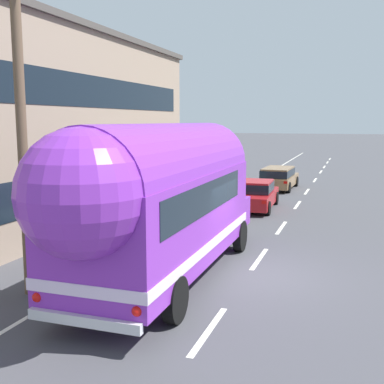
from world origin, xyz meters
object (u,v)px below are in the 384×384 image
at_px(utility_pole, 21,111).
at_px(car_lead, 254,194).
at_px(car_second, 278,177).
at_px(painted_bus, 160,197).

bearing_deg(utility_pole, car_lead, 77.50).
distance_m(car_lead, car_second, 7.01).
bearing_deg(car_second, car_lead, -90.94).
distance_m(utility_pole, car_lead, 13.84).
bearing_deg(car_second, utility_pole, -98.52).
height_order(painted_bus, car_second, painted_bus).
height_order(utility_pole, painted_bus, utility_pole).
xyz_separation_m(painted_bus, car_second, (0.17, 18.51, -1.52)).
height_order(painted_bus, car_lead, painted_bus).
relative_size(car_lead, car_second, 0.98).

